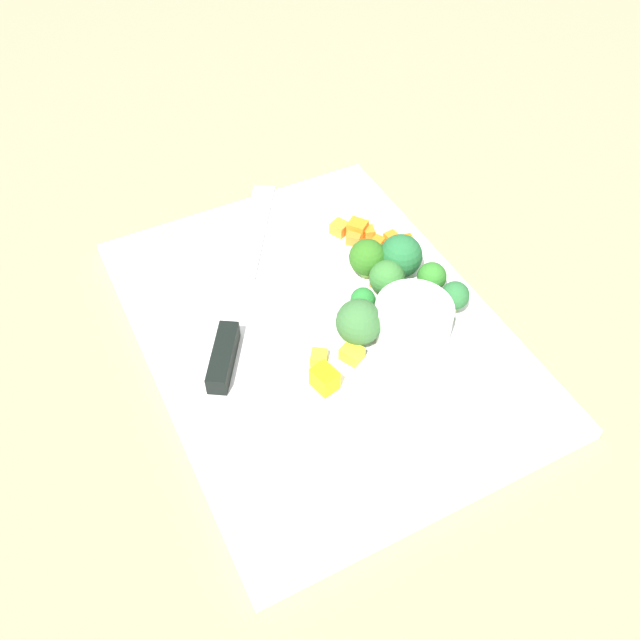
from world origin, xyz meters
name	(u,v)px	position (x,y,z in m)	size (l,w,h in m)	color
ground_plane	(320,335)	(0.00, 0.00, 0.00)	(4.00, 4.00, 0.00)	gray
cutting_board	(320,331)	(0.00, 0.00, 0.01)	(0.43, 0.32, 0.01)	white
prep_bowl	(413,320)	(-0.05, -0.07, 0.03)	(0.07, 0.07, 0.04)	white
chef_knife	(235,313)	(0.05, 0.07, 0.02)	(0.26, 0.18, 0.02)	silver
carrot_dice_0	(354,238)	(0.09, -0.09, 0.02)	(0.01, 0.01, 0.01)	orange
carrot_dice_1	(369,233)	(0.09, -0.11, 0.02)	(0.01, 0.01, 0.01)	orange
carrot_dice_2	(379,261)	(0.05, -0.09, 0.02)	(0.01, 0.01, 0.01)	orange
carrot_dice_3	(381,278)	(0.02, -0.08, 0.02)	(0.02, 0.02, 0.02)	orange
carrot_dice_4	(404,244)	(0.06, -0.13, 0.02)	(0.02, 0.02, 0.01)	orange
carrot_dice_5	(395,270)	(0.03, -0.10, 0.02)	(0.02, 0.02, 0.01)	orange
carrot_dice_6	(378,242)	(0.08, -0.11, 0.02)	(0.01, 0.01, 0.01)	orange
carrot_dice_7	(392,240)	(0.07, -0.12, 0.02)	(0.02, 0.01, 0.01)	orange
carrot_dice_8	(393,262)	(0.04, -0.11, 0.02)	(0.01, 0.01, 0.01)	orange
carrot_dice_9	(340,228)	(0.11, -0.08, 0.02)	(0.02, 0.02, 0.01)	orange
carrot_dice_10	(392,287)	(0.01, -0.08, 0.02)	(0.02, 0.02, 0.02)	orange
carrot_dice_11	(357,229)	(0.10, -0.10, 0.02)	(0.02, 0.02, 0.02)	orange
pepper_dice_0	(352,354)	(-0.05, -0.01, 0.02)	(0.02, 0.02, 0.01)	yellow
pepper_dice_1	(319,358)	(-0.04, 0.02, 0.02)	(0.02, 0.01, 0.01)	yellow
pepper_dice_2	(325,379)	(-0.06, 0.03, 0.02)	(0.02, 0.02, 0.02)	yellow
pepper_dice_3	(353,319)	(-0.01, -0.03, 0.02)	(0.01, 0.01, 0.01)	yellow
broccoli_floret_0	(359,323)	(-0.03, -0.02, 0.04)	(0.04, 0.04, 0.05)	#8FBF59
broccoli_floret_1	(401,256)	(0.03, -0.11, 0.04)	(0.04, 0.04, 0.05)	#80B455
broccoli_floret_2	(432,277)	(-0.01, -0.12, 0.03)	(0.03, 0.03, 0.04)	#88AF54
broccoli_floret_3	(387,278)	(0.01, -0.08, 0.03)	(0.04, 0.04, 0.04)	#95B45E
broccoli_floret_4	(455,296)	(-0.04, -0.12, 0.03)	(0.03, 0.03, 0.04)	#98BC62
broccoli_floret_5	(361,298)	(0.00, -0.05, 0.03)	(0.02, 0.02, 0.03)	#84B15F
broccoli_floret_6	(367,258)	(0.04, -0.07, 0.04)	(0.04, 0.04, 0.04)	#8CC35A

